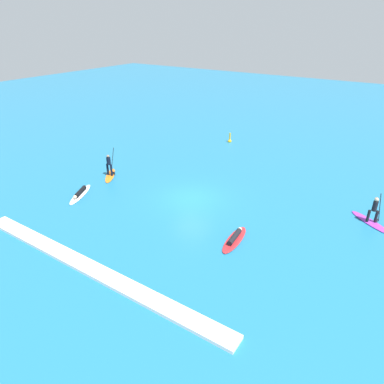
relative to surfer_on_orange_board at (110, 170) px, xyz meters
name	(u,v)px	position (x,y,z in m)	size (l,w,h in m)	color
ground_plane	(192,198)	(7.60, 0.39, -0.49)	(120.00, 120.00, 0.00)	#1E6B93
surfer_on_orange_board	(110,170)	(0.00, 0.00, 0.00)	(2.17, 2.63, 2.35)	orange
surfer_on_red_board	(235,238)	(12.45, -2.55, -0.35)	(1.06, 3.03, 0.42)	red
surfer_on_purple_board	(372,217)	(18.58, 3.77, -0.08)	(2.84, 2.30, 2.11)	purple
surfer_on_white_board	(80,193)	(0.64, -3.58, -0.36)	(2.02, 3.18, 0.37)	white
marker_buoy	(230,140)	(3.93, 12.86, -0.29)	(0.37, 0.37, 1.04)	yellow
wave_crest	(90,268)	(7.60, -8.86, -0.40)	(16.54, 0.90, 0.18)	white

